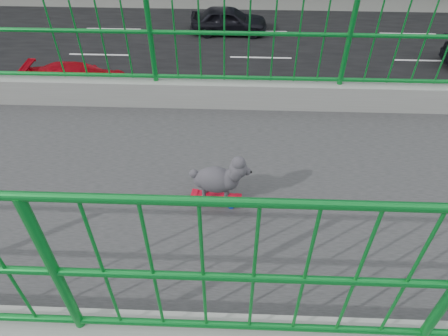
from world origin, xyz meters
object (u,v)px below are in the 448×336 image
car_4 (229,20)px  car_7 (79,81)px  poodle (219,178)px  skateboard (216,198)px

car_4 → car_7: 8.85m
poodle → car_7: poodle is taller
poodle → car_7: 15.60m
skateboard → car_4: skateboard is taller
poodle → car_7: size_ratio=0.11×
poodle → skateboard: bearing=-90.0°
car_7 → skateboard: bearing=-152.5°
skateboard → car_7: skateboard is taller
skateboard → poodle: (0.00, 0.03, 0.24)m
skateboard → poodle: poodle is taller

